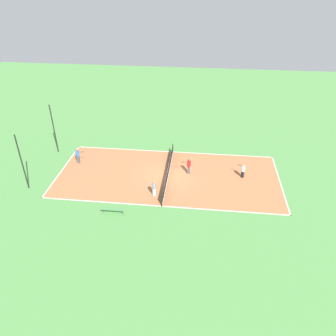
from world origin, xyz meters
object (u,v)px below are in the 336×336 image
at_px(bench, 113,209).
at_px(tennis_ball_right_alley, 218,188).
at_px(player_near_blue, 78,155).
at_px(player_coach_red, 189,165).
at_px(fence_post_back_right, 54,129).
at_px(player_baseline_gray, 154,187).
at_px(player_far_white, 243,170).
at_px(tennis_net, 168,171).
at_px(tennis_ball_near_net, 224,159).
at_px(fence_post_back_left, 22,163).

height_order(bench, tennis_ball_right_alley, bench).
relative_size(player_near_blue, player_coach_red, 1.00).
xyz_separation_m(player_near_blue, player_coach_red, (-0.75, -11.48, 0.00)).
bearing_deg(tennis_ball_right_alley, fence_post_back_right, 73.53).
xyz_separation_m(player_baseline_gray, player_far_white, (3.88, -8.08, -0.07)).
distance_m(tennis_net, tennis_ball_right_alley, 5.13).
xyz_separation_m(player_baseline_gray, tennis_ball_near_net, (7.12, -6.48, -0.82)).
xyz_separation_m(bench, tennis_ball_near_net, (9.95, -9.50, -0.34)).
bearing_deg(bench, player_far_white, -148.87).
distance_m(player_baseline_gray, tennis_ball_right_alley, 6.00).
relative_size(bench, player_baseline_gray, 1.27).
height_order(tennis_net, player_baseline_gray, player_baseline_gray).
height_order(tennis_ball_right_alley, fence_post_back_right, fence_post_back_right).
bearing_deg(tennis_net, bench, 147.65).
bearing_deg(tennis_ball_near_net, player_far_white, -153.77).
height_order(player_coach_red, tennis_ball_near_net, player_coach_red).
bearing_deg(tennis_ball_right_alley, tennis_net, 70.91).
distance_m(tennis_net, player_coach_red, 2.12).
distance_m(player_baseline_gray, player_far_white, 8.96).
relative_size(tennis_ball_near_net, fence_post_back_right, 0.01).
xyz_separation_m(tennis_ball_near_net, fence_post_back_left, (-7.27, 18.21, 2.68)).
bearing_deg(bench, tennis_ball_near_net, -133.69).
bearing_deg(player_baseline_gray, fence_post_back_right, 123.44).
bearing_deg(player_near_blue, tennis_ball_near_net, 5.91).
bearing_deg(tennis_net, player_near_blue, 81.78).
distance_m(player_near_blue, tennis_ball_near_net, 15.33).
height_order(player_baseline_gray, tennis_ball_near_net, player_baseline_gray).
bearing_deg(player_far_white, player_baseline_gray, 81.49).
relative_size(player_far_white, fence_post_back_left, 0.25).
relative_size(tennis_ball_right_alley, fence_post_back_left, 0.01).
bearing_deg(tennis_net, tennis_ball_right_alley, -109.09).
xyz_separation_m(player_baseline_gray, fence_post_back_right, (6.82, 11.73, 1.86)).
xyz_separation_m(tennis_net, player_far_white, (0.54, -7.20, 0.27)).
bearing_deg(tennis_ball_near_net, fence_post_back_left, 111.77).
xyz_separation_m(player_baseline_gray, player_coach_red, (3.96, -2.85, 0.13)).
xyz_separation_m(player_coach_red, tennis_ball_near_net, (3.16, -3.63, -0.94)).
height_order(player_baseline_gray, fence_post_back_left, fence_post_back_left).
distance_m(player_baseline_gray, player_coach_red, 4.88).
xyz_separation_m(player_coach_red, tennis_ball_right_alley, (-2.30, -2.86, -0.94)).
xyz_separation_m(tennis_net, tennis_ball_near_net, (3.79, -5.60, -0.48)).
distance_m(tennis_net, player_baseline_gray, 3.46).
bearing_deg(fence_post_back_right, player_near_blue, -124.19).
relative_size(bench, tennis_ball_near_net, 28.34).
distance_m(tennis_ball_right_alley, fence_post_back_right, 18.38).
xyz_separation_m(player_near_blue, player_far_white, (-0.83, -16.71, -0.19)).
relative_size(player_near_blue, tennis_ball_right_alley, 24.96).
distance_m(bench, tennis_ball_near_net, 13.76).
bearing_deg(player_near_blue, tennis_net, -11.39).
distance_m(player_far_white, player_coach_red, 5.23).
bearing_deg(player_near_blue, player_baseline_gray, -31.79).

